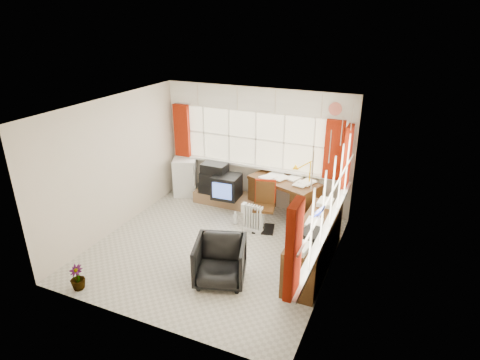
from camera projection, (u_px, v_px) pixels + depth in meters
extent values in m
plane|color=beige|center=(213.00, 248.00, 7.05)|extent=(4.00, 4.00, 0.00)
plane|color=beige|center=(256.00, 148.00, 8.25)|extent=(4.00, 0.00, 4.00)
plane|color=beige|center=(135.00, 242.00, 4.88)|extent=(4.00, 0.00, 4.00)
plane|color=beige|center=(114.00, 166.00, 7.31)|extent=(0.00, 4.00, 4.00)
plane|color=beige|center=(333.00, 205.00, 5.82)|extent=(0.00, 4.00, 4.00)
plane|color=white|center=(209.00, 108.00, 6.08)|extent=(4.00, 4.00, 0.00)
plane|color=#F2E8C0|center=(256.00, 139.00, 8.16)|extent=(3.60, 0.00, 3.60)
cube|color=white|center=(255.00, 166.00, 8.35)|extent=(3.70, 0.12, 0.05)
cube|color=white|center=(204.00, 133.00, 8.60)|extent=(0.03, 0.02, 1.10)
cube|color=white|center=(229.00, 136.00, 8.37)|extent=(0.03, 0.02, 1.10)
cube|color=white|center=(256.00, 139.00, 8.15)|extent=(0.03, 0.02, 1.10)
cube|color=white|center=(284.00, 143.00, 7.93)|extent=(0.03, 0.02, 1.10)
cube|color=white|center=(314.00, 147.00, 7.71)|extent=(0.03, 0.02, 1.10)
plane|color=#F2E8C0|center=(333.00, 192.00, 5.75)|extent=(0.00, 3.60, 3.60)
cube|color=white|center=(327.00, 227.00, 5.99)|extent=(0.12, 3.70, 0.05)
cube|color=white|center=(311.00, 230.00, 4.74)|extent=(0.02, 0.03, 1.10)
cube|color=white|center=(323.00, 209.00, 5.25)|extent=(0.02, 0.03, 1.10)
cube|color=white|center=(332.00, 192.00, 5.76)|extent=(0.02, 0.03, 1.10)
cube|color=white|center=(340.00, 177.00, 6.26)|extent=(0.02, 0.03, 1.10)
cube|color=white|center=(347.00, 165.00, 6.77)|extent=(0.02, 0.03, 1.10)
cube|color=maroon|center=(182.00, 131.00, 8.72)|extent=(0.35, 0.10, 1.15)
cube|color=maroon|center=(334.00, 150.00, 7.50)|extent=(0.35, 0.10, 1.15)
cube|color=maroon|center=(347.00, 157.00, 7.13)|extent=(0.10, 0.35, 1.15)
cube|color=maroon|center=(294.00, 250.00, 4.35)|extent=(0.10, 0.35, 1.15)
cube|color=white|center=(256.00, 100.00, 7.83)|extent=(3.95, 0.08, 0.48)
cube|color=white|center=(337.00, 138.00, 5.45)|extent=(0.08, 3.95, 0.48)
cube|color=#482B10|center=(284.00, 181.00, 7.87)|extent=(1.53, 1.11, 0.06)
cube|color=#482B10|center=(264.00, 192.00, 8.37)|extent=(0.51, 0.69, 0.73)
cube|color=#482B10|center=(305.00, 208.00, 7.69)|extent=(0.51, 0.69, 0.73)
cube|color=white|center=(284.00, 180.00, 7.86)|extent=(0.33, 0.38, 0.02)
cube|color=white|center=(285.00, 179.00, 7.86)|extent=(0.33, 0.38, 0.02)
cube|color=white|center=(285.00, 179.00, 7.85)|extent=(0.33, 0.38, 0.02)
cube|color=white|center=(285.00, 179.00, 7.85)|extent=(0.33, 0.38, 0.02)
cube|color=white|center=(285.00, 179.00, 7.85)|extent=(0.33, 0.38, 0.02)
cube|color=white|center=(285.00, 179.00, 7.85)|extent=(0.33, 0.38, 0.02)
cube|color=white|center=(285.00, 178.00, 7.85)|extent=(0.33, 0.38, 0.02)
cylinder|color=yellow|center=(309.00, 183.00, 7.70)|extent=(0.11, 0.11, 0.02)
cylinder|color=yellow|center=(310.00, 173.00, 7.62)|extent=(0.03, 0.03, 0.42)
cone|color=yellow|center=(310.00, 165.00, 7.56)|extent=(0.17, 0.14, 0.17)
cube|color=black|center=(263.00, 229.00, 7.65)|extent=(0.48, 0.48, 0.04)
cylinder|color=silver|center=(264.00, 219.00, 7.57)|extent=(0.05, 0.05, 0.46)
cube|color=#482B10|center=(264.00, 208.00, 7.48)|extent=(0.47, 0.46, 0.05)
cube|color=#482B10|center=(265.00, 192.00, 7.56)|extent=(0.35, 0.13, 0.44)
cube|color=maroon|center=(265.00, 191.00, 7.55)|extent=(0.39, 0.15, 0.46)
imported|color=black|center=(220.00, 261.00, 6.07)|extent=(0.95, 0.96, 0.70)
cube|color=white|center=(253.00, 230.00, 7.58)|extent=(0.38, 0.18, 0.07)
cube|color=white|center=(246.00, 215.00, 7.55)|extent=(0.03, 0.11, 0.47)
cube|color=white|center=(248.00, 216.00, 7.52)|extent=(0.03, 0.11, 0.47)
cube|color=white|center=(251.00, 216.00, 7.50)|extent=(0.03, 0.11, 0.47)
cube|color=white|center=(253.00, 217.00, 7.47)|extent=(0.03, 0.11, 0.47)
cube|color=white|center=(256.00, 218.00, 7.45)|extent=(0.03, 0.11, 0.47)
cube|color=white|center=(258.00, 218.00, 7.42)|extent=(0.03, 0.11, 0.47)
cube|color=white|center=(261.00, 219.00, 7.40)|extent=(0.03, 0.11, 0.47)
cube|color=#482B10|center=(314.00, 246.00, 6.43)|extent=(0.50, 2.00, 0.75)
cube|color=white|center=(300.00, 247.00, 5.60)|extent=(0.24, 0.32, 0.10)
cube|color=white|center=(314.00, 222.00, 6.28)|extent=(0.24, 0.32, 0.10)
cube|color=white|center=(326.00, 202.00, 6.95)|extent=(0.24, 0.32, 0.10)
cube|color=black|center=(312.00, 235.00, 5.90)|extent=(0.38, 0.44, 0.13)
cube|color=#986E4C|center=(227.00, 198.00, 8.66)|extent=(1.40, 0.50, 0.25)
cube|color=black|center=(227.00, 186.00, 8.32)|extent=(0.57, 0.53, 0.49)
cube|color=#4C6ED9|center=(222.00, 191.00, 8.10)|extent=(0.41, 0.05, 0.33)
cube|color=black|center=(215.00, 187.00, 8.61)|extent=(0.63, 0.40, 0.23)
cube|color=black|center=(215.00, 178.00, 8.52)|extent=(0.58, 0.38, 0.22)
cube|color=black|center=(215.00, 168.00, 8.44)|extent=(0.52, 0.36, 0.21)
cube|color=white|center=(185.00, 177.00, 9.01)|extent=(0.65, 0.65, 0.84)
cube|color=silver|center=(194.00, 176.00, 8.72)|extent=(0.03, 0.03, 0.45)
imported|color=white|center=(235.00, 218.00, 7.83)|extent=(0.11, 0.11, 0.26)
imported|color=#7EBDB7|center=(218.00, 202.00, 8.55)|extent=(0.12, 0.12, 0.20)
imported|color=black|center=(77.00, 278.00, 5.95)|extent=(0.22, 0.22, 0.40)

